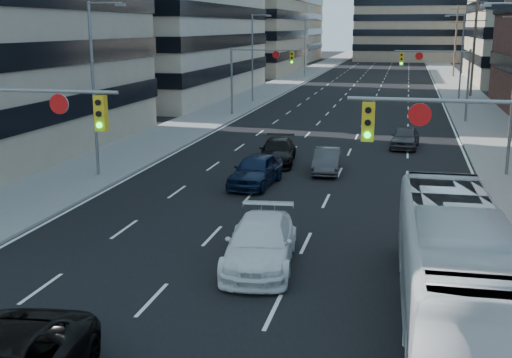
% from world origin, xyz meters
% --- Properties ---
extents(road_surface, '(18.00, 300.00, 0.02)m').
position_xyz_m(road_surface, '(0.00, 130.00, 0.01)').
color(road_surface, black).
rests_on(road_surface, ground).
extents(sidewalk_left, '(5.00, 300.00, 0.15)m').
position_xyz_m(sidewalk_left, '(-11.50, 130.00, 0.07)').
color(sidewalk_left, slate).
rests_on(sidewalk_left, ground).
extents(sidewalk_right, '(5.00, 300.00, 0.15)m').
position_xyz_m(sidewalk_right, '(11.50, 130.00, 0.07)').
color(sidewalk_right, slate).
rests_on(sidewalk_right, ground).
extents(office_left_far, '(20.00, 30.00, 16.00)m').
position_xyz_m(office_left_far, '(-24.00, 100.00, 8.00)').
color(office_left_far, gray).
rests_on(office_left_far, ground).
extents(bg_block_left, '(24.00, 24.00, 20.00)m').
position_xyz_m(bg_block_left, '(-28.00, 140.00, 10.00)').
color(bg_block_left, '#ADA089').
rests_on(bg_block_left, ground).
extents(signal_near_left, '(6.59, 0.33, 6.00)m').
position_xyz_m(signal_near_left, '(-7.45, 8.00, 4.33)').
color(signal_near_left, slate).
rests_on(signal_near_left, ground).
extents(signal_near_right, '(6.59, 0.33, 6.00)m').
position_xyz_m(signal_near_right, '(7.45, 8.00, 4.33)').
color(signal_near_right, slate).
rests_on(signal_near_right, ground).
extents(signal_far_left, '(6.09, 0.33, 6.00)m').
position_xyz_m(signal_far_left, '(-7.68, 45.00, 4.30)').
color(signal_far_left, slate).
rests_on(signal_far_left, ground).
extents(signal_far_right, '(6.09, 0.33, 6.00)m').
position_xyz_m(signal_far_right, '(7.68, 45.00, 4.30)').
color(signal_far_right, slate).
rests_on(signal_far_right, ground).
extents(utility_pole_midblock, '(2.20, 0.28, 11.00)m').
position_xyz_m(utility_pole_midblock, '(12.20, 66.00, 5.78)').
color(utility_pole_midblock, '#4C3D2D').
rests_on(utility_pole_midblock, ground).
extents(utility_pole_distant, '(2.20, 0.28, 11.00)m').
position_xyz_m(utility_pole_distant, '(12.20, 96.00, 5.78)').
color(utility_pole_distant, '#4C3D2D').
rests_on(utility_pole_distant, ground).
extents(streetlight_left_near, '(2.03, 0.22, 9.00)m').
position_xyz_m(streetlight_left_near, '(-10.34, 20.00, 5.05)').
color(streetlight_left_near, slate).
rests_on(streetlight_left_near, ground).
extents(streetlight_left_mid, '(2.03, 0.22, 9.00)m').
position_xyz_m(streetlight_left_mid, '(-10.34, 55.00, 5.05)').
color(streetlight_left_mid, slate).
rests_on(streetlight_left_mid, ground).
extents(streetlight_left_far, '(2.03, 0.22, 9.00)m').
position_xyz_m(streetlight_left_far, '(-10.34, 90.00, 5.05)').
color(streetlight_left_far, slate).
rests_on(streetlight_left_far, ground).
extents(streetlight_right_near, '(2.03, 0.22, 9.00)m').
position_xyz_m(streetlight_right_near, '(10.34, 25.00, 5.05)').
color(streetlight_right_near, slate).
rests_on(streetlight_right_near, ground).
extents(streetlight_right_far, '(2.03, 0.22, 9.00)m').
position_xyz_m(streetlight_right_far, '(10.34, 60.00, 5.05)').
color(streetlight_right_far, slate).
rests_on(streetlight_right_far, ground).
extents(white_van, '(2.77, 5.61, 1.57)m').
position_xyz_m(white_van, '(0.67, 9.44, 0.78)').
color(white_van, white).
rests_on(white_van, ground).
extents(transit_bus, '(3.00, 11.28, 3.12)m').
position_xyz_m(transit_bus, '(6.60, 6.71, 1.56)').
color(transit_bus, silver).
rests_on(transit_bus, ground).
extents(sedan_blue, '(2.25, 4.78, 1.58)m').
position_xyz_m(sedan_blue, '(-2.00, 20.16, 0.79)').
color(sedan_blue, black).
rests_on(sedan_blue, ground).
extents(sedan_grey_center, '(1.59, 4.03, 1.30)m').
position_xyz_m(sedan_grey_center, '(1.10, 23.93, 0.65)').
color(sedan_grey_center, '#353537').
rests_on(sedan_grey_center, ground).
extents(sedan_black_far, '(2.52, 5.11, 1.43)m').
position_xyz_m(sedan_black_far, '(-2.00, 25.62, 0.72)').
color(sedan_black_far, black).
rests_on(sedan_black_far, ground).
extents(sedan_grey_right, '(2.02, 4.28, 1.42)m').
position_xyz_m(sedan_grey_right, '(5.20, 32.37, 0.71)').
color(sedan_grey_right, '#38383B').
rests_on(sedan_grey_right, ground).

